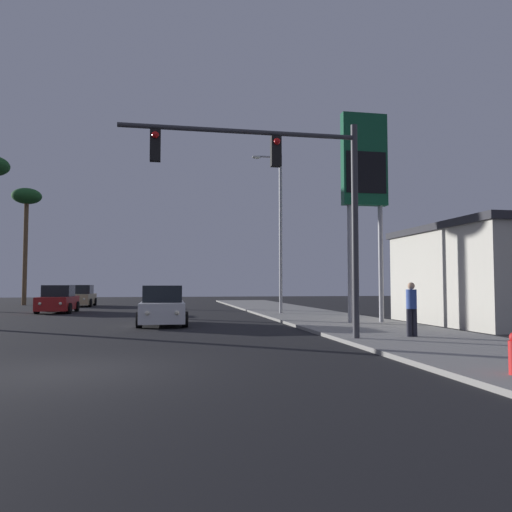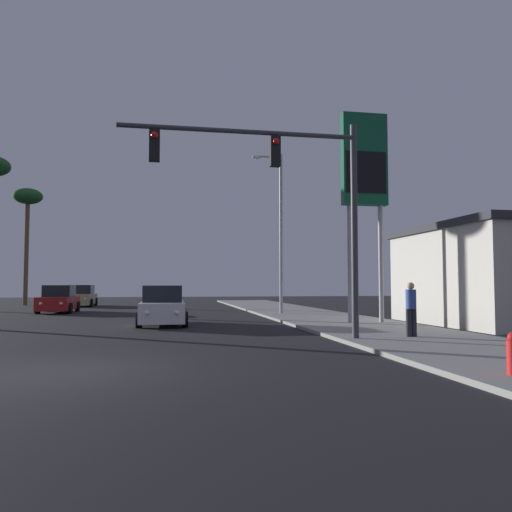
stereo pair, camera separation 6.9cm
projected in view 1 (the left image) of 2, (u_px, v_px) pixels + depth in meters
ground_plane at (70, 372)px, 9.84m from camera, size 120.00×120.00×0.00m
sidewalk_right at (346, 323)px, 21.38m from camera, size 5.00×60.00×0.12m
car_red at (58, 300)px, 30.53m from camera, size 2.04×4.32×1.68m
car_white at (162, 307)px, 21.24m from camera, size 2.04×4.32×1.68m
car_tan at (81, 297)px, 39.37m from camera, size 2.04×4.32×1.68m
traffic_light_mast at (290, 184)px, 14.83m from camera, size 7.13×0.36×6.50m
street_lamp at (278, 224)px, 28.20m from camera, size 1.74×0.24×9.00m
gas_station_sign at (364, 171)px, 21.50m from camera, size 2.00×0.42×9.00m
pedestrian_on_sidewalk at (412, 307)px, 15.44m from camera, size 0.34×0.32×1.67m
palm_tree_far at (27, 203)px, 41.96m from camera, size 2.40×2.40×9.83m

